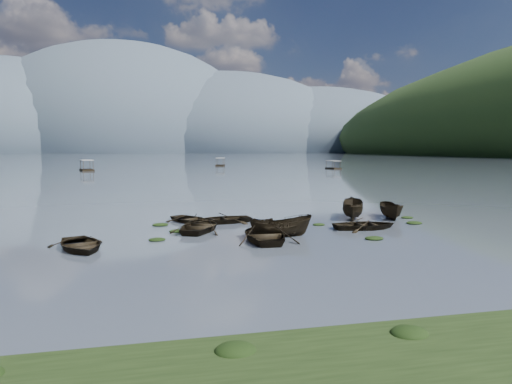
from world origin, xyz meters
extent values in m
plane|color=#4E5661|center=(0.00, 0.00, 0.00)|extent=(2400.00, 2400.00, 0.00)
cube|color=black|center=(0.00, -14.00, 0.00)|extent=(60.00, 6.00, 0.50)
ellipsoid|color=#475666|center=(-260.00, 900.00, 0.00)|extent=(520.00, 520.00, 280.00)
ellipsoid|color=#475666|center=(-60.00, 900.00, 0.00)|extent=(520.00, 520.00, 340.00)
ellipsoid|color=#475666|center=(140.00, 900.00, 0.00)|extent=(520.00, 520.00, 260.00)
ellipsoid|color=#475666|center=(320.00, 900.00, 0.00)|extent=(520.00, 520.00, 220.00)
imported|color=black|center=(-11.88, 2.52, 0.00)|extent=(4.33, 5.09, 0.89)
imported|color=black|center=(-4.94, 6.84, 0.00)|extent=(4.86, 5.53, 0.95)
imported|color=black|center=(-0.32, 3.56, 0.00)|extent=(3.97, 1.51, 1.53)
imported|color=black|center=(-1.53, 2.96, 0.00)|extent=(3.91, 5.26, 1.05)
imported|color=black|center=(6.01, 5.02, 0.00)|extent=(4.44, 3.28, 0.89)
imported|color=black|center=(10.17, 8.92, 0.00)|extent=(2.46, 4.13, 1.50)
imported|color=black|center=(-5.31, 10.49, 0.00)|extent=(4.42, 4.79, 0.81)
imported|color=black|center=(-3.07, 9.75, 0.00)|extent=(4.73, 3.73, 0.89)
imported|color=black|center=(7.29, 9.81, 0.00)|extent=(3.31, 4.62, 1.67)
ellipsoid|color=black|center=(-7.82, 4.06, 0.00)|extent=(1.00, 0.82, 0.22)
ellipsoid|color=black|center=(-6.50, 6.63, 0.00)|extent=(1.05, 0.84, 0.23)
ellipsoid|color=black|center=(4.89, 1.51, 0.00)|extent=(1.14, 0.92, 0.25)
ellipsoid|color=black|center=(3.48, 7.11, 0.00)|extent=(0.89, 0.75, 0.20)
ellipsoid|color=black|center=(10.45, 6.14, 0.00)|extent=(1.18, 0.94, 0.24)
ellipsoid|color=black|center=(-7.54, 9.45, 0.00)|extent=(1.13, 0.91, 0.24)
ellipsoid|color=black|center=(-0.66, 8.57, 0.00)|extent=(0.92, 0.77, 0.19)
ellipsoid|color=black|center=(11.44, 8.71, 0.00)|extent=(0.97, 0.78, 0.21)
camera|label=1|loc=(-7.99, -23.19, 5.38)|focal=32.00mm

